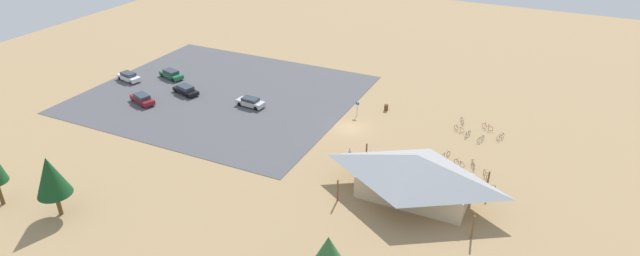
% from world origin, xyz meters
% --- Properties ---
extents(ground, '(160.00, 160.00, 0.00)m').
position_xyz_m(ground, '(0.00, 0.00, 0.00)').
color(ground, '#9E7F56').
rests_on(ground, ground).
extents(parking_lot_asphalt, '(41.48, 35.52, 0.05)m').
position_xyz_m(parking_lot_asphalt, '(23.17, -1.99, 0.03)').
color(parking_lot_asphalt, '#4C4C51').
rests_on(parking_lot_asphalt, ground).
extents(bike_pavilion, '(15.10, 9.33, 5.40)m').
position_xyz_m(bike_pavilion, '(-12.60, 12.13, 3.13)').
color(bike_pavilion, '#C6B28E').
rests_on(bike_pavilion, ground).
extents(trash_bin, '(0.60, 0.60, 0.90)m').
position_xyz_m(trash_bin, '(-2.63, -7.74, 0.45)').
color(trash_bin, brown).
rests_on(trash_bin, ground).
extents(lot_sign, '(0.56, 0.08, 2.20)m').
position_xyz_m(lot_sign, '(0.68, -4.21, 1.41)').
color(lot_sign, '#99999E').
rests_on(lot_sign, ground).
extents(pine_center, '(3.85, 3.85, 6.76)m').
position_xyz_m(pine_center, '(-10.27, 29.92, 4.76)').
color(pine_center, brown).
rests_on(pine_center, ground).
extents(pine_mideast, '(3.52, 3.52, 7.02)m').
position_xyz_m(pine_mideast, '(20.38, 31.44, 4.78)').
color(pine_mideast, brown).
rests_on(pine_mideast, ground).
extents(bicycle_teal_by_bin, '(0.58, 1.61, 0.79)m').
position_xyz_m(bicycle_teal_by_bin, '(-15.39, -4.64, 0.35)').
color(bicycle_teal_by_bin, black).
rests_on(bicycle_teal_by_bin, ground).
extents(bicycle_purple_yard_front, '(1.46, 0.94, 0.85)m').
position_xyz_m(bicycle_purple_yard_front, '(-15.94, 3.50, 0.39)').
color(bicycle_purple_yard_front, black).
rests_on(bicycle_purple_yard_front, ground).
extents(bicycle_red_yard_center, '(1.63, 0.83, 0.92)m').
position_xyz_m(bicycle_red_yard_center, '(-17.48, -7.83, 0.40)').
color(bicycle_red_yard_center, black).
rests_on(bicycle_red_yard_center, ground).
extents(bicycle_yellow_back_row, '(0.87, 1.61, 0.85)m').
position_xyz_m(bicycle_yellow_back_row, '(-19.36, 4.79, 0.37)').
color(bicycle_yellow_back_row, black).
rests_on(bicycle_yellow_back_row, ground).
extents(bicycle_white_mid_cluster, '(0.79, 1.45, 0.81)m').
position_xyz_m(bicycle_white_mid_cluster, '(-13.87, -8.40, 0.35)').
color(bicycle_white_mid_cluster, black).
rests_on(bicycle_white_mid_cluster, ground).
extents(bicycle_silver_yard_right, '(0.85, 1.60, 0.78)m').
position_xyz_m(bicycle_silver_yard_right, '(-13.95, 2.24, 0.37)').
color(bicycle_silver_yard_right, black).
rests_on(bicycle_silver_yard_right, ground).
extents(bicycle_black_yard_left, '(0.74, 1.67, 0.84)m').
position_xyz_m(bicycle_black_yard_left, '(-17.55, 3.05, 0.37)').
color(bicycle_black_yard_left, black).
rests_on(bicycle_black_yard_left, ground).
extents(bicycle_green_lone_east, '(0.80, 1.58, 0.84)m').
position_xyz_m(bicycle_green_lone_east, '(-19.52, -5.73, 0.38)').
color(bicycle_green_lone_east, black).
rests_on(bicycle_green_lone_east, ground).
extents(bicycle_orange_trailside, '(1.56, 0.85, 0.81)m').
position_xyz_m(bicycle_orange_trailside, '(-14.00, -5.69, 0.37)').
color(bicycle_orange_trailside, black).
rests_on(bicycle_orange_trailside, ground).
extents(bicycle_blue_edge_north, '(1.55, 0.97, 0.80)m').
position_xyz_m(bicycle_blue_edge_north, '(-20.04, 7.38, 0.37)').
color(bicycle_blue_edge_north, black).
rests_on(bicycle_blue_edge_north, ground).
extents(bicycle_teal_near_sign, '(0.74, 1.52, 0.85)m').
position_xyz_m(bicycle_teal_near_sign, '(-17.23, -3.94, 0.37)').
color(bicycle_teal_near_sign, black).
rests_on(bicycle_teal_near_sign, ground).
extents(car_white_second_row, '(4.80, 2.54, 1.46)m').
position_xyz_m(car_white_second_row, '(40.78, 0.23, 0.77)').
color(car_white_second_row, white).
rests_on(car_white_second_row, parking_lot_asphalt).
extents(car_black_back_corner, '(5.12, 3.15, 1.37)m').
position_xyz_m(car_black_back_corner, '(28.48, 0.46, 0.73)').
color(car_black_back_corner, black).
rests_on(car_black_back_corner, parking_lot_asphalt).
extents(car_maroon_front_row, '(5.07, 3.27, 1.45)m').
position_xyz_m(car_maroon_front_row, '(32.27, 6.20, 0.77)').
color(car_maroon_front_row, maroon).
rests_on(car_maroon_front_row, parking_lot_asphalt).
extents(car_silver_mid_lot, '(4.56, 2.05, 1.39)m').
position_xyz_m(car_silver_mid_lot, '(16.51, -0.01, 0.74)').
color(car_silver_mid_lot, '#BCBCC1').
rests_on(car_silver_mid_lot, parking_lot_asphalt).
extents(car_green_inner_stall, '(5.07, 2.99, 1.43)m').
position_xyz_m(car_green_inner_stall, '(35.02, -3.82, 0.76)').
color(car_green_inner_stall, '#1E6B3D').
rests_on(car_green_inner_stall, parking_lot_asphalt).
extents(visitor_at_bikes, '(0.40, 0.37, 1.75)m').
position_xyz_m(visitor_at_bikes, '(-3.20, 8.04, 0.92)').
color(visitor_at_bikes, '#2D3347').
rests_on(visitor_at_bikes, ground).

